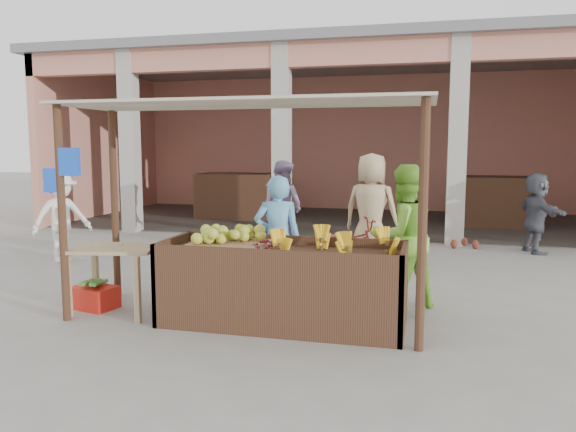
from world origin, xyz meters
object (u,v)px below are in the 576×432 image
(vendor_green, at_px, (403,233))
(motorcycle, at_px, (341,246))
(fruit_stall, at_px, (282,288))
(side_table, at_px, (114,259))
(vendor_blue, at_px, (277,235))
(red_crate, at_px, (94,297))

(vendor_green, xyz_separation_m, motorcycle, (-0.96, 1.51, -0.46))
(fruit_stall, xyz_separation_m, vendor_green, (1.21, 0.99, 0.50))
(side_table, bearing_deg, vendor_blue, 16.01)
(fruit_stall, height_order, vendor_blue, vendor_blue)
(side_table, relative_size, vendor_green, 0.60)
(fruit_stall, height_order, red_crate, fruit_stall)
(vendor_green, relative_size, motorcycle, 1.06)
(fruit_stall, xyz_separation_m, vendor_blue, (-0.27, 0.81, 0.44))
(red_crate, xyz_separation_m, vendor_green, (3.54, 0.95, 0.77))
(red_crate, bearing_deg, side_table, -4.79)
(red_crate, distance_m, vendor_green, 3.74)
(fruit_stall, relative_size, vendor_blue, 1.55)
(fruit_stall, bearing_deg, motorcycle, 84.27)
(vendor_green, bearing_deg, motorcycle, -91.59)
(red_crate, distance_m, motorcycle, 3.58)
(side_table, xyz_separation_m, red_crate, (-0.36, 0.12, -0.51))
(vendor_blue, height_order, vendor_green, vendor_green)
(red_crate, relative_size, vendor_green, 0.28)
(red_crate, bearing_deg, fruit_stall, 12.33)
(red_crate, bearing_deg, motorcycle, 57.05)
(side_table, bearing_deg, fruit_stall, -9.33)
(fruit_stall, height_order, motorcycle, motorcycle)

